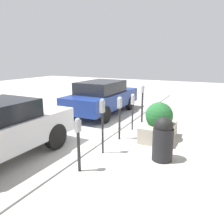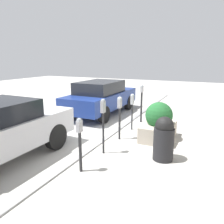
{
  "view_description": "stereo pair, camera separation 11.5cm",
  "coord_description": "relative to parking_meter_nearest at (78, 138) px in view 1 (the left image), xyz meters",
  "views": [
    {
      "loc": [
        -6.03,
        -3.08,
        2.55
      ],
      "look_at": [
        0.0,
        -0.1,
        0.9
      ],
      "focal_mm": 35.0,
      "sensor_mm": 36.0,
      "label": 1
    },
    {
      "loc": [
        -6.08,
        -2.98,
        2.55
      ],
      "look_at": [
        0.0,
        -0.1,
        0.9
      ],
      "focal_mm": 35.0,
      "sensor_mm": 36.0,
      "label": 2
    }
  ],
  "objects": [
    {
      "name": "planter_box",
      "position": [
        2.85,
        -1.1,
        -0.31
      ],
      "size": [
        1.41,
        0.94,
        1.22
      ],
      "color": "#A39989",
      "rests_on": "ground_plane"
    },
    {
      "name": "curb_strip",
      "position": [
        2.23,
        0.44,
        -0.8
      ],
      "size": [
        19.0,
        0.16,
        0.04
      ],
      "color": "gray",
      "rests_on": "ground_plane"
    },
    {
      "name": "parking_meter_farthest",
      "position": [
        4.48,
        0.0,
        0.12
      ],
      "size": [
        0.15,
        0.12,
        1.54
      ],
      "color": "#232326",
      "rests_on": "ground_plane"
    },
    {
      "name": "ground_plane",
      "position": [
        2.23,
        0.36,
        -0.82
      ],
      "size": [
        40.0,
        40.0,
        0.0
      ],
      "primitive_type": "plane",
      "color": "#ADAAA3"
    },
    {
      "name": "parking_meter_second",
      "position": [
        1.11,
        -0.01,
        0.23
      ],
      "size": [
        0.14,
        0.12,
        1.53
      ],
      "color": "#232326",
      "rests_on": "ground_plane"
    },
    {
      "name": "trash_bin",
      "position": [
        1.43,
        -1.58,
        -0.25
      ],
      "size": [
        0.52,
        0.52,
        1.14
      ],
      "color": "black",
      "rests_on": "ground_plane"
    },
    {
      "name": "parking_meter_nearest",
      "position": [
        0.0,
        0.0,
        0.0
      ],
      "size": [
        0.15,
        0.13,
        1.28
      ],
      "color": "#232326",
      "rests_on": "ground_plane"
    },
    {
      "name": "parked_car_middle",
      "position": [
        5.02,
        2.13,
        -0.01
      ],
      "size": [
        4.4,
        1.85,
        1.55
      ],
      "rotation": [
        0.0,
        0.0,
        -0.01
      ],
      "color": "navy",
      "rests_on": "ground_plane"
    },
    {
      "name": "parking_meter_fourth",
      "position": [
        3.4,
        0.01,
        0.16
      ],
      "size": [
        0.17,
        0.14,
        1.33
      ],
      "color": "#232326",
      "rests_on": "ground_plane"
    },
    {
      "name": "parking_meter_middle",
      "position": [
        2.29,
        0.02,
        0.16
      ],
      "size": [
        0.18,
        0.15,
        1.4
      ],
      "color": "#232326",
      "rests_on": "ground_plane"
    }
  ]
}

